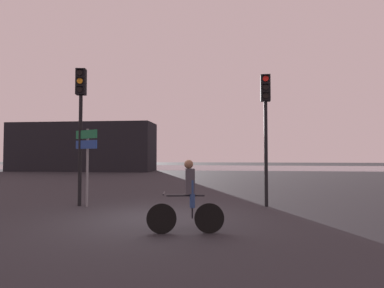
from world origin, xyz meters
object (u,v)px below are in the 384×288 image
distant_building (83,147)px  traffic_light_near_right (266,115)px  direction_sign_post (87,153)px  traffic_light_near_left (81,111)px  cyclist (188,196)px

distant_building → traffic_light_near_right: (16.44, -20.30, 0.54)m
direction_sign_post → traffic_light_near_right: bearing=-144.6°
traffic_light_near_right → direction_sign_post: traffic_light_near_right is taller
distant_building → direction_sign_post: size_ratio=5.85×
traffic_light_near_right → traffic_light_near_left: 6.30m
traffic_light_near_right → cyclist: bearing=62.0°
distant_building → cyclist: (14.25, -23.99, -1.73)m
traffic_light_near_left → direction_sign_post: 1.48m
traffic_light_near_right → traffic_light_near_left: traffic_light_near_left is taller
traffic_light_near_right → traffic_light_near_left: size_ratio=0.95×
traffic_light_near_left → distant_building: bearing=-73.0°
cyclist → traffic_light_near_right: bearing=-39.0°
traffic_light_near_left → traffic_light_near_right: bearing=176.1°
distant_building → traffic_light_near_right: distant_building is taller
cyclist → distant_building: bearing=22.4°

